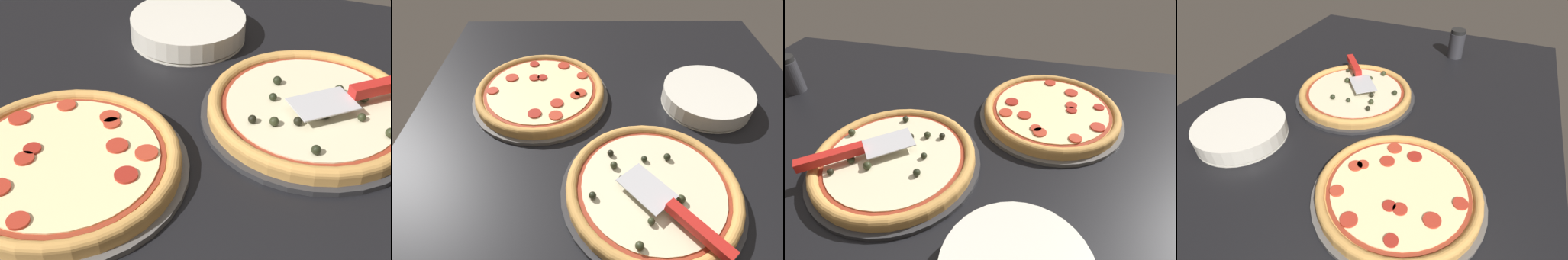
{
  "view_description": "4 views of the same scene",
  "coord_description": "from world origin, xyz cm",
  "views": [
    {
      "loc": [
        -12.4,
        71.8,
        57.66
      ],
      "look_at": [
        10.56,
        7.59,
        3.0
      ],
      "focal_mm": 50.0,
      "sensor_mm": 36.0,
      "label": 1
    },
    {
      "loc": [
        -42.43,
        7.96,
        55.15
      ],
      "look_at": [
        10.56,
        7.59,
        3.0
      ],
      "focal_mm": 28.0,
      "sensor_mm": 36.0,
      "label": 2
    },
    {
      "loc": [
        23.92,
        -49.16,
        49.74
      ],
      "look_at": [
        10.56,
        7.59,
        3.0
      ],
      "focal_mm": 28.0,
      "sensor_mm": 36.0,
      "label": 3
    },
    {
      "loc": [
        69.29,
        33.32,
        54.07
      ],
      "look_at": [
        10.56,
        7.59,
        3.0
      ],
      "focal_mm": 28.0,
      "sensor_mm": 36.0,
      "label": 4
    }
  ],
  "objects": [
    {
      "name": "pizza_pan_back",
      "position": [
        27.08,
        20.92,
        0.5
      ],
      "size": [
        38.36,
        38.36,
        1.0
      ],
      "primitive_type": "cylinder",
      "color": "#565451",
      "rests_on": "ground_plane"
    },
    {
      "name": "parmesan_shaker",
      "position": [
        -50.55,
        17.31,
        5.5
      ],
      "size": [
        6.07,
        6.07,
        11.19
      ],
      "color": "#333338",
      "rests_on": "ground_plane"
    },
    {
      "name": "serving_spatula",
      "position": [
        -14.98,
        -9.85,
        5.56
      ],
      "size": [
        21.47,
        18.82,
        2.0
      ],
      "color": "#B7B7BC",
      "rests_on": "pizza_front"
    },
    {
      "name": "pizza_front",
      "position": [
        -5.98,
        -5.73,
        2.28
      ],
      "size": [
        36.1,
        36.1,
        3.76
      ],
      "color": "#C68E47",
      "rests_on": "pizza_pan_front"
    },
    {
      "name": "ground_plane",
      "position": [
        0.0,
        0.0,
        -1.8
      ],
      "size": [
        153.68,
        111.15,
        3.6
      ],
      "primitive_type": "cube",
      "color": "black"
    },
    {
      "name": "pizza_back",
      "position": [
        27.08,
        20.9,
        2.45
      ],
      "size": [
        36.06,
        36.06,
        2.86
      ],
      "color": "#C68E47",
      "rests_on": "pizza_pan_back"
    },
    {
      "name": "plate_stack",
      "position": [
        24.1,
        -25.59,
        2.45
      ],
      "size": [
        24.39,
        24.39,
        4.9
      ],
      "color": "silver",
      "rests_on": "ground_plane"
    },
    {
      "name": "pizza_pan_front",
      "position": [
        -5.97,
        -5.74,
        0.5
      ],
      "size": [
        38.4,
        38.4,
        1.0
      ],
      "primitive_type": "cylinder",
      "color": "#2D2D30",
      "rests_on": "ground_plane"
    }
  ]
}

